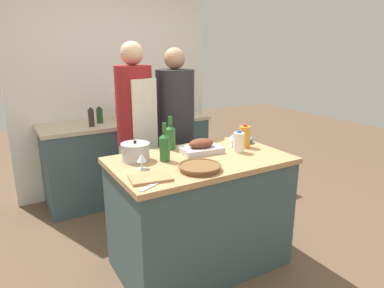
{
  "coord_description": "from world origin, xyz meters",
  "views": [
    {
      "loc": [
        -1.29,
        -2.07,
        1.71
      ],
      "look_at": [
        0.0,
        0.12,
        0.98
      ],
      "focal_mm": 32.0,
      "sensor_mm": 36.0,
      "label": 1
    }
  ],
  "objects": [
    {
      "name": "person_cook_aproned",
      "position": [
        -0.19,
        0.82,
        0.98
      ],
      "size": [
        0.33,
        0.36,
        1.76
      ],
      "rotation": [
        0.0,
        0.0,
        0.25
      ],
      "color": "beige",
      "rests_on": "ground_plane"
    },
    {
      "name": "milk_jug",
      "position": [
        0.34,
        -0.03,
        0.98
      ],
      "size": [
        0.09,
        0.09,
        0.18
      ],
      "color": "white",
      "rests_on": "kitchen_island"
    },
    {
      "name": "wine_bottle_dark",
      "position": [
        -0.08,
        0.32,
        1.01
      ],
      "size": [
        0.08,
        0.08,
        0.27
      ],
      "color": "#28662D",
      "rests_on": "kitchen_island"
    },
    {
      "name": "wicker_basket",
      "position": [
        -0.14,
        -0.22,
        0.92
      ],
      "size": [
        0.29,
        0.29,
        0.04
      ],
      "color": "brown",
      "rests_on": "kitchen_island"
    },
    {
      "name": "stand_mixer",
      "position": [
        -0.03,
        1.61,
        1.04
      ],
      "size": [
        0.18,
        0.14,
        0.33
      ],
      "color": "silver",
      "rests_on": "back_counter"
    },
    {
      "name": "juice_jug",
      "position": [
        0.47,
        0.06,
        0.99
      ],
      "size": [
        0.09,
        0.09,
        0.19
      ],
      "color": "orange",
      "rests_on": "kitchen_island"
    },
    {
      "name": "person_cook_guest",
      "position": [
        0.22,
        0.8,
        0.94
      ],
      "size": [
        0.36,
        0.36,
        1.7
      ],
      "rotation": [
        0.0,
        0.0,
        -0.28
      ],
      "color": "beige",
      "rests_on": "ground_plane"
    },
    {
      "name": "stock_pot",
      "position": [
        -0.44,
        0.19,
        0.97
      ],
      "size": [
        0.21,
        0.21,
        0.15
      ],
      "color": "#B7B7BC",
      "rests_on": "kitchen_island"
    },
    {
      "name": "cutting_board",
      "position": [
        -0.5,
        -0.21,
        0.91
      ],
      "size": [
        0.28,
        0.22,
        0.02
      ],
      "color": "#AD7F51",
      "rests_on": "kitchen_island"
    },
    {
      "name": "kitchen_island",
      "position": [
        0.0,
        0.0,
        0.45
      ],
      "size": [
        1.32,
        0.8,
        0.9
      ],
      "color": "#3D565B",
      "rests_on": "ground_plane"
    },
    {
      "name": "condiment_bottle_tall",
      "position": [
        0.64,
        1.63,
        0.97
      ],
      "size": [
        0.06,
        0.06,
        0.14
      ],
      "color": "#B28E2D",
      "rests_on": "back_counter"
    },
    {
      "name": "mixing_bowl",
      "position": [
        0.56,
        0.17,
        0.93
      ],
      "size": [
        0.16,
        0.16,
        0.04
      ],
      "color": "slate",
      "rests_on": "kitchen_island"
    },
    {
      "name": "knife_chef",
      "position": [
        -0.5,
        -0.29,
        0.91
      ],
      "size": [
        0.24,
        0.14,
        0.01
      ],
      "color": "#B7B7BC",
      "rests_on": "kitchen_island"
    },
    {
      "name": "condiment_bottle_extra",
      "position": [
        -0.43,
        1.45,
        1.0
      ],
      "size": [
        0.06,
        0.06,
        0.2
      ],
      "color": "#332D28",
      "rests_on": "back_counter"
    },
    {
      "name": "ground_plane",
      "position": [
        0.0,
        0.0,
        0.0
      ],
      "size": [
        12.0,
        12.0,
        0.0
      ],
      "primitive_type": "plane",
      "color": "brown"
    },
    {
      "name": "wine_bottle_green",
      "position": [
        -0.26,
        0.07,
        1.01
      ],
      "size": [
        0.08,
        0.08,
        0.29
      ],
      "color": "#28662D",
      "rests_on": "kitchen_island"
    },
    {
      "name": "wine_glass_right",
      "position": [
        -0.47,
        -0.0,
        0.98
      ],
      "size": [
        0.07,
        0.07,
        0.11
      ],
      "color": "silver",
      "rests_on": "kitchen_island"
    },
    {
      "name": "roasting_pan",
      "position": [
        0.08,
        0.11,
        0.95
      ],
      "size": [
        0.34,
        0.24,
        0.11
      ],
      "color": "#BCBCC1",
      "rests_on": "kitchen_island"
    },
    {
      "name": "back_wall",
      "position": [
        0.0,
        1.93,
        1.27
      ],
      "size": [
        2.4,
        0.1,
        2.55
      ],
      "color": "silver",
      "rests_on": "ground_plane"
    },
    {
      "name": "back_counter",
      "position": [
        0.0,
        1.58,
        0.46
      ],
      "size": [
        1.9,
        0.6,
        0.91
      ],
      "color": "#3D565B",
      "rests_on": "ground_plane"
    },
    {
      "name": "condiment_bottle_short",
      "position": [
        -0.31,
        1.57,
        0.99
      ],
      "size": [
        0.07,
        0.07,
        0.18
      ],
      "color": "#234C28",
      "rests_on": "back_counter"
    },
    {
      "name": "wine_glass_left",
      "position": [
        0.39,
        0.12,
        0.98
      ],
      "size": [
        0.07,
        0.07,
        0.11
      ],
      "color": "silver",
      "rests_on": "kitchen_island"
    }
  ]
}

